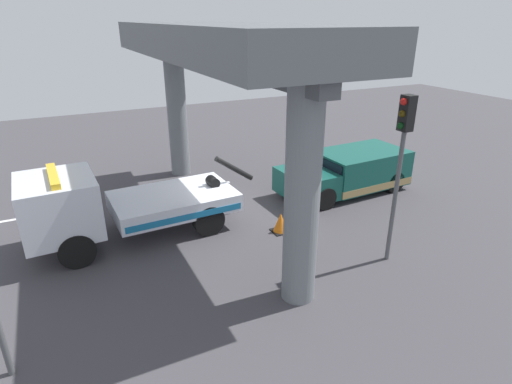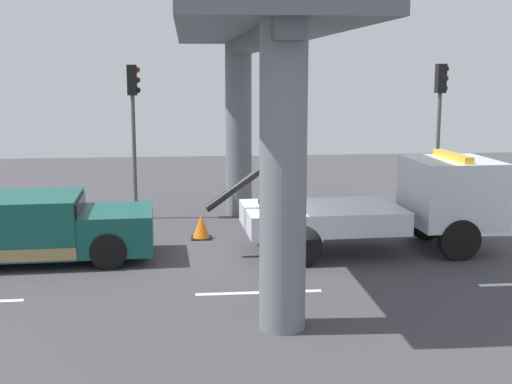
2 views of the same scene
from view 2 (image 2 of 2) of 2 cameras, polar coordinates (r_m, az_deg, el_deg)
name	(u,v)px [view 2 (image 2 of 2)]	position (r m, az deg, el deg)	size (l,w,h in m)	color
ground_plane	(246,257)	(17.21, -0.81, -5.34)	(60.00, 40.00, 0.10)	#423F44
lane_stripe_mid	(259,292)	(14.36, 0.24, -8.27)	(2.60, 0.16, 0.01)	silver
tow_truck_white	(397,204)	(17.69, 11.54, -0.96)	(7.29, 2.62, 2.46)	silver
towed_van_green	(31,229)	(17.35, -18.03, -2.90)	(5.28, 2.39, 1.58)	#145147
overpass_structure	(254,35)	(16.64, -0.14, 12.77)	(3.60, 11.89, 6.25)	slate
traffic_light_near	(133,108)	(21.23, -10.04, 6.82)	(0.39, 0.32, 4.66)	#515456
traffic_light_far	(440,106)	(22.62, 14.90, 6.89)	(0.39, 0.32, 4.70)	#515456
traffic_cone_orange	(201,227)	(18.83, -4.53, -2.91)	(0.54, 0.54, 0.64)	orange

